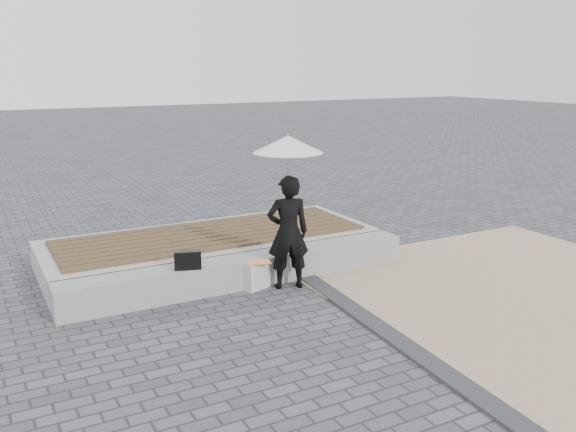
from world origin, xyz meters
The scene contains 11 objects.
ground centered at (0.00, 0.00, 0.00)m, with size 80.00×80.00×0.00m, color #525257.
terrazzo_zone centered at (3.20, -0.50, 0.01)m, with size 5.00×5.00×0.02m, color tan.
edging_band centered at (0.75, -0.50, 0.02)m, with size 0.25×5.20×0.04m, color #333336.
seating_ledge centered at (0.00, 1.60, 0.20)m, with size 5.00×0.45×0.40m, color gray.
timber_platform centered at (0.00, 2.80, 0.20)m, with size 5.00×2.00×0.40m, color #A5A6A0.
timber_decking centered at (0.00, 2.80, 0.42)m, with size 4.60×1.60×0.04m, color brown, non-canonical shape.
woman centered at (0.48, 1.22, 0.77)m, with size 0.56×0.37×1.55m, color black.
parasol centered at (0.48, 1.22, 1.95)m, with size 0.91×0.91×1.17m.
handbag centered at (-0.85, 1.47, 0.52)m, with size 0.34×0.12×0.24m, color black.
canvas_tote centered at (0.08, 1.37, 0.20)m, with size 0.37×0.16×0.39m, color beige.
magazine centered at (0.08, 1.32, 0.40)m, with size 0.32×0.23×0.01m, color #D1394A.
Camera 1 is at (-3.23, -5.60, 2.93)m, focal length 37.69 mm.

